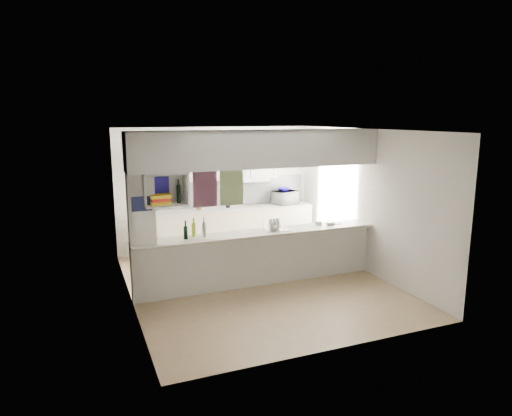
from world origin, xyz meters
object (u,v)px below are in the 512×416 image
dish_rack (276,225)px  wine_bottles (195,230)px  bowl (284,189)px  microwave (285,197)px

dish_rack → wine_bottles: size_ratio=1.10×
wine_bottles → dish_rack: bearing=-0.6°
wine_bottles → bowl: bearing=39.5°
bowl → dish_rack: size_ratio=0.66×
bowl → dish_rack: 2.40m
dish_rack → bowl: bearing=63.7°
dish_rack → microwave: bearing=62.9°
bowl → wine_bottles: (-2.54, -2.09, -0.20)m
microwave → wine_bottles: (-2.56, -2.06, -0.02)m
microwave → bowl: 0.18m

